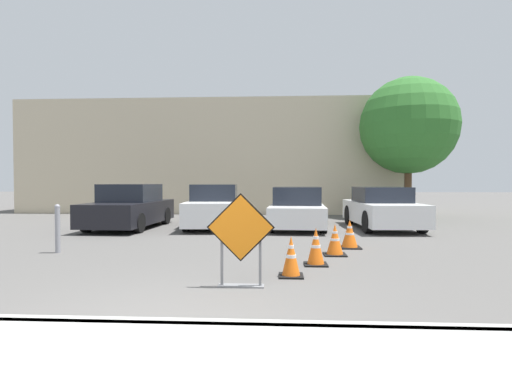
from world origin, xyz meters
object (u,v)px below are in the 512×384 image
Objects in this scene: traffic_cone_nearest at (291,257)px; traffic_cone_third at (335,240)px; traffic_cone_second at (316,247)px; parked_car_third at (297,209)px; road_closed_sign at (241,236)px; parked_car_second at (215,207)px; bollard_nearest at (58,227)px; parked_car_nearest at (130,208)px; traffic_cone_fourth at (350,234)px; parked_car_fourth at (382,209)px.

traffic_cone_nearest is 1.01× the size of traffic_cone_third.
traffic_cone_second reaches higher than traffic_cone_nearest.
parked_car_third reaches higher than traffic_cone_nearest.
road_closed_sign is 8.15m from parked_car_second.
parked_car_third is at bearing 81.26° from road_closed_sign.
parked_car_third is (-0.07, 6.16, 0.30)m from traffic_cone_second.
parked_car_second is at bearing 63.26° from bollard_nearest.
traffic_cone_nearest is 0.63× the size of bollard_nearest.
traffic_cone_second is at bearing 93.43° from parked_car_third.
road_closed_sign is 2.07× the size of traffic_cone_nearest.
parked_car_nearest is at bearing 134.87° from traffic_cone_second.
bollard_nearest is (-5.62, 1.00, 0.22)m from traffic_cone_second.
traffic_cone_third is 1.00× the size of traffic_cone_fourth.
parked_car_fourth is at bearing 62.48° from road_closed_sign.
parked_car_fourth is 3.91× the size of bollard_nearest.
road_closed_sign is 0.32× the size of parked_car_second.
traffic_cone_third is at bearing 56.79° from road_closed_sign.
parked_car_fourth reaches higher than traffic_cone_third.
road_closed_sign is 1.15m from traffic_cone_nearest.
traffic_cone_second is at bearing 136.94° from parked_car_nearest.
traffic_cone_third is 0.16× the size of parked_car_nearest.
parked_car_nearest is at bearing 128.06° from traffic_cone_nearest.
parked_car_fourth is at bearing 65.78° from traffic_cone_third.
parked_car_second is 1.04× the size of parked_car_fourth.
traffic_cone_third is at bearing 63.23° from parked_car_fourth.
parked_car_fourth reaches higher than traffic_cone_fourth.
traffic_cone_nearest is 7.13m from parked_car_third.
parked_car_second reaches higher than road_closed_sign.
parked_car_fourth is at bearing 66.32° from traffic_cone_fourth.
parked_car_second is at bearing -4.11° from parked_car_fourth.
traffic_cone_nearest is 3.32m from traffic_cone_fourth.
traffic_cone_nearest is 0.96× the size of traffic_cone_second.
road_closed_sign is at bearing -123.21° from traffic_cone_third.
traffic_cone_second is 0.16× the size of parked_car_second.
traffic_cone_fourth is at bearing 107.16° from parked_car_third.
parked_car_nearest is at bearing 5.23° from parked_car_second.
parked_car_nearest is at bearing 150.70° from traffic_cone_fourth.
parked_car_nearest is (-4.55, 7.51, -0.08)m from road_closed_sign.
traffic_cone_second is 6.17m from parked_car_third.
parked_car_second is at bearing -0.12° from parked_car_third.
parked_car_fourth is at bearing 174.49° from parked_car_second.
parked_car_third is at bearing 104.38° from traffic_cone_fourth.
traffic_cone_nearest is 1.01× the size of traffic_cone_fourth.
parked_car_second is 4.08× the size of bollard_nearest.
traffic_cone_nearest is 2.24m from traffic_cone_third.
parked_car_fourth is (2.80, 6.15, 0.32)m from traffic_cone_second.
parked_car_second is 2.88m from parked_car_third.
bollard_nearest is (-8.42, -5.15, -0.09)m from parked_car_fourth.
parked_car_third is at bearing -174.75° from parked_car_nearest.
traffic_cone_second is 1.17m from traffic_cone_third.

